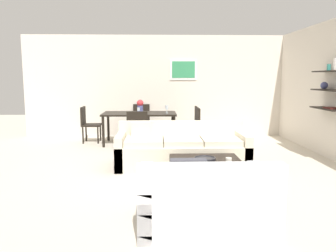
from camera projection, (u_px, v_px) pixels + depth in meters
ground_plane at (179, 171)px, 5.71m from camera, size 18.00×18.00×0.00m
back_wall_unit at (182, 86)px, 9.02m from camera, size 8.40×0.09×2.70m
sofa_beige at (181, 150)px, 6.01m from camera, size 2.31×0.90×0.78m
loveseat_white at (205, 201)px, 3.53m from camera, size 1.40×0.90×0.78m
coffee_table at (206, 174)px, 4.86m from camera, size 1.04×1.05×0.38m
decorative_bowl at (205, 160)px, 4.75m from camera, size 0.31×0.31×0.08m
candle_jar at (229, 161)px, 4.72m from camera, size 0.09×0.09×0.08m
dining_table at (140, 116)px, 8.02m from camera, size 1.74×0.93×0.75m
dining_chair_head at (141, 119)px, 8.90m from camera, size 0.44×0.44×0.88m
dining_chair_left_far at (88, 122)px, 8.21m from camera, size 0.44×0.44×0.88m
dining_chair_foot at (137, 128)px, 7.18m from camera, size 0.44×0.44×0.88m
dining_chair_right_near at (193, 124)px, 7.87m from camera, size 0.44×0.44×0.88m
dining_chair_right_far at (192, 122)px, 8.29m from camera, size 0.44×0.44×0.88m
wine_glass_right_near at (167, 108)px, 7.90m from camera, size 0.07×0.07×0.17m
wine_glass_right_far at (167, 107)px, 8.12m from camera, size 0.07×0.07×0.17m
wine_glass_foot at (138, 110)px, 7.59m from camera, size 0.06×0.06×0.16m
centerpiece_vase at (140, 106)px, 7.95m from camera, size 0.16×0.16×0.32m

